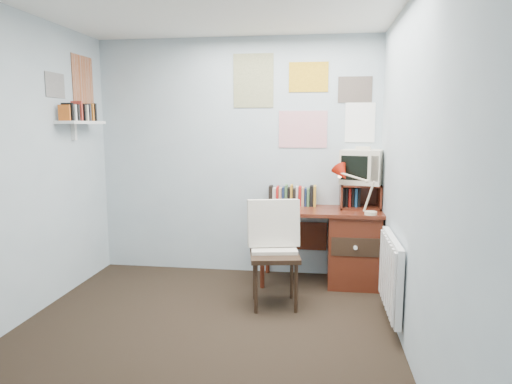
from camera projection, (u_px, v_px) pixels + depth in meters
The scene contains 13 objects.
ground at pixel (196, 344), 3.35m from camera, with size 3.50×3.50×0.00m, color black.
back_wall at pixel (237, 158), 4.88m from camera, with size 3.00×0.02×2.50m, color #ACBDC5.
right_wall at pixel (416, 179), 2.96m from camera, with size 0.02×3.50×2.50m, color #ACBDC5.
desk at pixel (347, 245), 4.58m from camera, with size 1.20×0.55×0.76m.
desk_chair at pixel (275, 256), 4.01m from camera, with size 0.46×0.44×0.91m, color black.
desk_lamp at pixel (372, 193), 4.26m from camera, with size 0.29×0.25×0.42m, color #B11B0B.
tv_riser at pixel (360, 196), 4.60m from camera, with size 0.40×0.30×0.25m, color #5B2314.
crt_tv at pixel (363, 165), 4.57m from camera, with size 0.39×0.36×0.37m, color beige.
book_row at pixel (298, 195), 4.76m from camera, with size 0.60×0.14×0.22m, color #5B2314.
radiator at pixel (391, 274), 3.63m from camera, with size 0.09×0.80×0.60m, color white.
wall_shelf at pixel (81, 122), 4.38m from camera, with size 0.20×0.62×0.24m, color white.
posters_back at pixel (303, 100), 4.69m from camera, with size 1.20×0.01×0.90m, color white.
posters_left at pixel (70, 82), 4.33m from camera, with size 0.01×0.70×0.60m, color white.
Camera 1 is at (0.87, -3.06, 1.60)m, focal length 32.00 mm.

